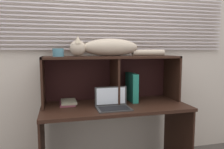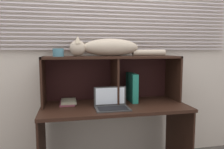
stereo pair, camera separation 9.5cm
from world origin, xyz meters
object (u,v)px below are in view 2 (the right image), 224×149
cat (107,48)px  book_stack (68,102)px  laptop (112,104)px  small_basket (58,52)px  binder_upright (132,87)px

cat → book_stack: size_ratio=4.33×
laptop → small_basket: bearing=153.9°
cat → book_stack: bearing=179.1°
laptop → binder_upright: binder_upright is taller
laptop → small_basket: size_ratio=2.96×
cat → book_stack: cat is taller
binder_upright → book_stack: bearing=179.5°
small_basket → book_stack: bearing=4.2°
binder_upright → laptop: bearing=-138.6°
laptop → small_basket: 0.72m
cat → laptop: cat is taller
cat → laptop: size_ratio=3.19×
binder_upright → book_stack: (-0.67, 0.01, -0.13)m
book_stack → cat: bearing=-0.9°
laptop → binder_upright: (0.27, 0.24, 0.11)m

